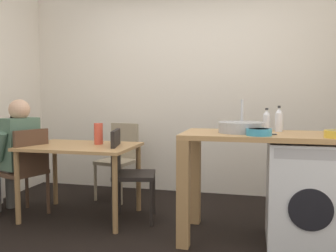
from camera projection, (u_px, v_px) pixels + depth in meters
ground_plane at (149, 244)px, 2.94m from camera, size 5.46×5.46×0.00m
wall_back at (188, 87)px, 4.53m from camera, size 4.60×0.10×2.70m
dining_table at (81, 155)px, 3.56m from camera, size 1.10×0.76×0.74m
chair_person_seat at (26, 168)px, 3.58m from camera, size 0.51×0.51×0.90m
chair_opposite at (127, 169)px, 3.49m from camera, size 0.48×0.48×0.90m
chair_spare_by_wall at (120, 156)px, 4.29m from camera, size 0.48×0.48×0.90m
seated_person at (16, 150)px, 3.66m from camera, size 0.57×0.54×1.20m
kitchen_counter at (247, 151)px, 2.99m from camera, size 1.50×0.68×0.92m
washing_machine at (305, 193)px, 2.90m from camera, size 0.60×0.61×0.86m
sink_basin at (241, 127)px, 2.98m from camera, size 0.38×0.38×0.09m
tap at (242, 115)px, 3.15m from camera, size 0.02×0.02×0.28m
bottle_tall_green at (267, 121)px, 3.13m from camera, size 0.06×0.06×0.20m
bottle_squat_brown at (279, 120)px, 3.07m from camera, size 0.06×0.06×0.23m
mixing_bowl at (259, 132)px, 2.76m from camera, size 0.20×0.20×0.05m
vase at (98, 134)px, 3.61m from camera, size 0.09×0.09×0.22m
scissors at (267, 134)px, 2.84m from camera, size 0.15×0.06×0.01m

